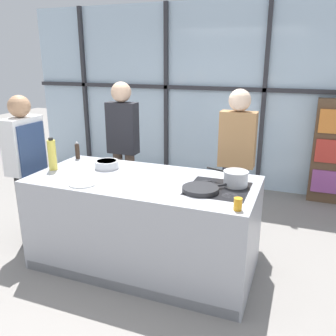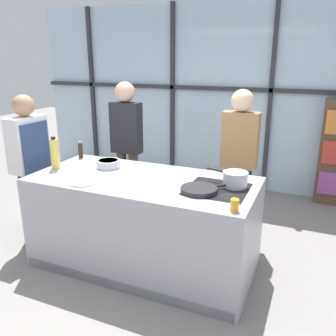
{
  "view_description": "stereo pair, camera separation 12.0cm",
  "coord_description": "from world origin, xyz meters",
  "px_view_note": "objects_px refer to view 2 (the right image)",
  "views": [
    {
      "loc": [
        1.35,
        -2.84,
        1.99
      ],
      "look_at": [
        0.22,
        0.1,
        1.01
      ],
      "focal_mm": 38.0,
      "sensor_mm": 36.0,
      "label": 1
    },
    {
      "loc": [
        1.46,
        -2.8,
        1.99
      ],
      "look_at": [
        0.22,
        0.1,
        1.01
      ],
      "focal_mm": 38.0,
      "sensor_mm": 36.0,
      "label": 2
    }
  ],
  "objects_px": {
    "frying_pan": "(200,189)",
    "mixing_bowl": "(108,163)",
    "pepper_grinder": "(81,150)",
    "spectator_far_left": "(127,140)",
    "white_plate": "(83,182)",
    "saucepan": "(235,179)",
    "juice_glass_near": "(235,205)",
    "chef": "(30,161)",
    "spectator_center_left": "(239,155)",
    "oil_bottle": "(55,154)"
  },
  "relations": [
    {
      "from": "saucepan",
      "to": "juice_glass_near",
      "type": "bearing_deg",
      "value": -77.25
    },
    {
      "from": "white_plate",
      "to": "spectator_center_left",
      "type": "bearing_deg",
      "value": 48.0
    },
    {
      "from": "oil_bottle",
      "to": "pepper_grinder",
      "type": "distance_m",
      "value": 0.44
    },
    {
      "from": "spectator_far_left",
      "to": "saucepan",
      "type": "relative_size",
      "value": 4.35
    },
    {
      "from": "frying_pan",
      "to": "mixing_bowl",
      "type": "xyz_separation_m",
      "value": [
        -1.08,
        0.29,
        0.02
      ]
    },
    {
      "from": "spectator_center_left",
      "to": "oil_bottle",
      "type": "xyz_separation_m",
      "value": [
        -1.66,
        -1.0,
        0.09
      ]
    },
    {
      "from": "pepper_grinder",
      "to": "spectator_far_left",
      "type": "bearing_deg",
      "value": 64.68
    },
    {
      "from": "white_plate",
      "to": "mixing_bowl",
      "type": "bearing_deg",
      "value": 95.25
    },
    {
      "from": "chef",
      "to": "spectator_far_left",
      "type": "bearing_deg",
      "value": 143.38
    },
    {
      "from": "spectator_far_left",
      "to": "white_plate",
      "type": "relative_size",
      "value": 6.88
    },
    {
      "from": "spectator_far_left",
      "to": "oil_bottle",
      "type": "xyz_separation_m",
      "value": [
        -0.26,
        -1.0,
        0.05
      ]
    },
    {
      "from": "oil_bottle",
      "to": "juice_glass_near",
      "type": "distance_m",
      "value": 1.95
    },
    {
      "from": "spectator_far_left",
      "to": "spectator_center_left",
      "type": "relative_size",
      "value": 1.02
    },
    {
      "from": "spectator_center_left",
      "to": "white_plate",
      "type": "xyz_separation_m",
      "value": [
        -1.14,
        -1.26,
        -0.06
      ]
    },
    {
      "from": "spectator_center_left",
      "to": "juice_glass_near",
      "type": "height_order",
      "value": "spectator_center_left"
    },
    {
      "from": "chef",
      "to": "white_plate",
      "type": "bearing_deg",
      "value": 69.78
    },
    {
      "from": "spectator_center_left",
      "to": "pepper_grinder",
      "type": "bearing_deg",
      "value": 18.84
    },
    {
      "from": "spectator_center_left",
      "to": "mixing_bowl",
      "type": "relative_size",
      "value": 6.94
    },
    {
      "from": "mixing_bowl",
      "to": "juice_glass_near",
      "type": "xyz_separation_m",
      "value": [
        1.44,
        -0.57,
        0.01
      ]
    },
    {
      "from": "pepper_grinder",
      "to": "frying_pan",
      "type": "bearing_deg",
      "value": -17.27
    },
    {
      "from": "frying_pan",
      "to": "spectator_far_left",
      "type": "bearing_deg",
      "value": 140.87
    },
    {
      "from": "spectator_far_left",
      "to": "saucepan",
      "type": "height_order",
      "value": "spectator_far_left"
    },
    {
      "from": "frying_pan",
      "to": "white_plate",
      "type": "height_order",
      "value": "frying_pan"
    },
    {
      "from": "saucepan",
      "to": "pepper_grinder",
      "type": "xyz_separation_m",
      "value": [
        -1.81,
        0.24,
        0.02
      ]
    },
    {
      "from": "saucepan",
      "to": "spectator_center_left",
      "type": "bearing_deg",
      "value": 99.92
    },
    {
      "from": "chef",
      "to": "mixing_bowl",
      "type": "relative_size",
      "value": 6.72
    },
    {
      "from": "pepper_grinder",
      "to": "chef",
      "type": "bearing_deg",
      "value": -139.91
    },
    {
      "from": "saucepan",
      "to": "white_plate",
      "type": "bearing_deg",
      "value": -160.6
    },
    {
      "from": "juice_glass_near",
      "to": "saucepan",
      "type": "bearing_deg",
      "value": 102.75
    },
    {
      "from": "frying_pan",
      "to": "mixing_bowl",
      "type": "distance_m",
      "value": 1.12
    },
    {
      "from": "chef",
      "to": "juice_glass_near",
      "type": "bearing_deg",
      "value": 79.93
    },
    {
      "from": "spectator_center_left",
      "to": "pepper_grinder",
      "type": "distance_m",
      "value": 1.76
    },
    {
      "from": "white_plate",
      "to": "mixing_bowl",
      "type": "xyz_separation_m",
      "value": [
        -0.05,
        0.5,
        0.04
      ]
    },
    {
      "from": "spectator_center_left",
      "to": "white_plate",
      "type": "bearing_deg",
      "value": 48.0
    },
    {
      "from": "white_plate",
      "to": "mixing_bowl",
      "type": "distance_m",
      "value": 0.5
    },
    {
      "from": "chef",
      "to": "white_plate",
      "type": "height_order",
      "value": "chef"
    },
    {
      "from": "spectator_center_left",
      "to": "frying_pan",
      "type": "distance_m",
      "value": 1.06
    },
    {
      "from": "saucepan",
      "to": "oil_bottle",
      "type": "xyz_separation_m",
      "value": [
        -1.8,
        -0.19,
        0.08
      ]
    },
    {
      "from": "frying_pan",
      "to": "pepper_grinder",
      "type": "height_order",
      "value": "pepper_grinder"
    },
    {
      "from": "white_plate",
      "to": "oil_bottle",
      "type": "relative_size",
      "value": 0.76
    },
    {
      "from": "white_plate",
      "to": "juice_glass_near",
      "type": "xyz_separation_m",
      "value": [
        1.4,
        -0.07,
        0.04
      ]
    },
    {
      "from": "saucepan",
      "to": "white_plate",
      "type": "distance_m",
      "value": 1.36
    },
    {
      "from": "spectator_far_left",
      "to": "frying_pan",
      "type": "distance_m",
      "value": 1.68
    },
    {
      "from": "mixing_bowl",
      "to": "oil_bottle",
      "type": "height_order",
      "value": "oil_bottle"
    },
    {
      "from": "frying_pan",
      "to": "mixing_bowl",
      "type": "height_order",
      "value": "mixing_bowl"
    },
    {
      "from": "spectator_center_left",
      "to": "white_plate",
      "type": "height_order",
      "value": "spectator_center_left"
    },
    {
      "from": "saucepan",
      "to": "pepper_grinder",
      "type": "relative_size",
      "value": 2.04
    },
    {
      "from": "saucepan",
      "to": "white_plate",
      "type": "relative_size",
      "value": 1.58
    },
    {
      "from": "spectator_far_left",
      "to": "spectator_center_left",
      "type": "distance_m",
      "value": 1.4
    },
    {
      "from": "white_plate",
      "to": "chef",
      "type": "bearing_deg",
      "value": 159.78
    }
  ]
}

